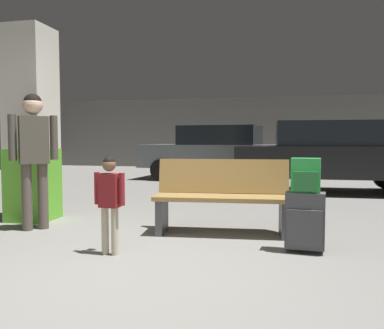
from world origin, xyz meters
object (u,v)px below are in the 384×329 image
at_px(structural_pillar, 32,126).
at_px(bench, 222,197).
at_px(backpack_bright, 306,176).
at_px(adult, 34,146).
at_px(parked_car_far, 217,151).
at_px(suitcase, 305,221).
at_px(child, 109,194).
at_px(parked_car_near, 332,155).

height_order(structural_pillar, bench, structural_pillar).
xyz_separation_m(backpack_bright, adult, (-3.24, 0.33, 0.27)).
xyz_separation_m(backpack_bright, parked_car_far, (-1.96, 6.91, 0.03)).
distance_m(bench, suitcase, 1.12).
bearing_deg(parked_car_far, backpack_bright, -74.17).
bearing_deg(backpack_bright, child, -165.39).
distance_m(structural_pillar, adult, 0.72).
height_order(structural_pillar, parked_car_far, structural_pillar).
xyz_separation_m(structural_pillar, parked_car_near, (4.47, 3.96, -0.52)).
distance_m(backpack_bright, child, 1.94).
xyz_separation_m(backpack_bright, child, (-1.87, -0.49, -0.18)).
bearing_deg(child, adult, 149.20).
distance_m(suitcase, parked_car_near, 4.92).
xyz_separation_m(structural_pillar, adult, (0.39, -0.54, -0.28)).
relative_size(bench, suitcase, 2.71).
relative_size(child, adult, 0.57).
bearing_deg(bench, parked_car_far, 99.39).
bearing_deg(bench, parked_car_near, 67.22).
bearing_deg(bench, child, -130.42).
height_order(parked_car_far, parked_car_near, same).
bearing_deg(parked_car_far, child, -89.28).
bearing_deg(adult, parked_car_near, 47.79).
bearing_deg(bench, suitcase, -34.18).
xyz_separation_m(bench, backpack_bright, (0.92, -0.63, 0.33)).
xyz_separation_m(child, adult, (-1.37, 0.82, 0.45)).
relative_size(backpack_bright, adult, 0.20).
bearing_deg(backpack_bright, adult, 174.21).
distance_m(backpack_bright, parked_car_near, 4.90).
bearing_deg(parked_car_near, backpack_bright, -99.91).
bearing_deg(structural_pillar, backpack_bright, -13.39).
relative_size(backpack_bright, child, 0.35).
bearing_deg(backpack_bright, parked_car_far, 105.83).
xyz_separation_m(bench, parked_car_far, (-1.04, 6.29, 0.36)).
relative_size(backpack_bright, parked_car_near, 0.08).
bearing_deg(parked_car_far, bench, -80.61).
distance_m(structural_pillar, suitcase, 3.86).
bearing_deg(suitcase, parked_car_far, 105.83).
height_order(structural_pillar, child, structural_pillar).
bearing_deg(suitcase, child, -165.38).
height_order(bench, adult, adult).
relative_size(structural_pillar, bench, 1.63).
xyz_separation_m(suitcase, parked_car_near, (0.84, 4.82, 0.48)).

